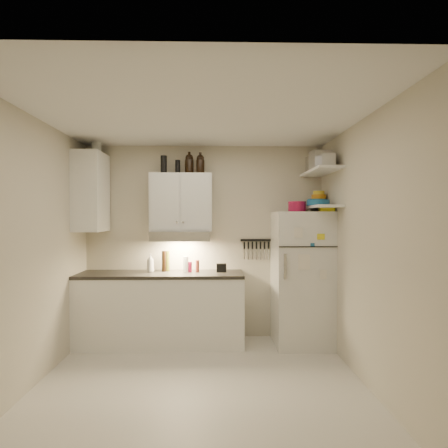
{
  "coord_description": "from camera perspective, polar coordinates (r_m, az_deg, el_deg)",
  "views": [
    {
      "loc": [
        0.14,
        -3.59,
        1.62
      ],
      "look_at": [
        0.25,
        0.9,
        1.55
      ],
      "focal_mm": 30.0,
      "sensor_mm": 36.0,
      "label": 1
    }
  ],
  "objects": [
    {
      "name": "pepper_mill",
      "position": [
        4.88,
        -4.08,
        -6.43
      ],
      "size": [
        0.05,
        0.05,
        0.16
      ],
      "primitive_type": "cylinder",
      "rotation": [
        0.0,
        0.0,
        -0.04
      ],
      "color": "maroon",
      "rests_on": "countertop"
    },
    {
      "name": "red_jar",
      "position": [
        4.91,
        -5.29,
        -6.53
      ],
      "size": [
        0.07,
        0.07,
        0.13
      ],
      "primitive_type": "cylinder",
      "rotation": [
        0.0,
        0.0,
        -0.01
      ],
      "color": "maroon",
      "rests_on": "countertop"
    },
    {
      "name": "knife_strip",
      "position": [
        5.11,
        4.9,
        -2.47
      ],
      "size": [
        0.42,
        0.02,
        0.03
      ],
      "primitive_type": "cube",
      "color": "black",
      "rests_on": "back_wall"
    },
    {
      "name": "shelf_hi",
      "position": [
        4.83,
        14.48,
        7.76
      ],
      "size": [
        0.3,
        0.95,
        0.03
      ],
      "primitive_type": "cube",
      "color": "white",
      "rests_on": "right_wall"
    },
    {
      "name": "range_hood",
      "position": [
        4.89,
        -6.57,
        -1.81
      ],
      "size": [
        0.76,
        0.46,
        0.12
      ],
      "primitive_type": "cube",
      "color": "silver",
      "rests_on": "back_wall"
    },
    {
      "name": "plates",
      "position": [
        4.73,
        14.16,
        3.16
      ],
      "size": [
        0.32,
        0.32,
        0.07
      ],
      "primitive_type": "cylinder",
      "rotation": [
        0.0,
        0.0,
        -0.19
      ],
      "color": "#175381",
      "rests_on": "shelf_lo"
    },
    {
      "name": "base_cabinet",
      "position": [
        4.98,
        -9.56,
        -12.82
      ],
      "size": [
        2.1,
        0.6,
        0.88
      ],
      "primitive_type": "cube",
      "color": "white",
      "rests_on": "floor"
    },
    {
      "name": "clear_bottle",
      "position": [
        4.89,
        -5.84,
        -6.13
      ],
      "size": [
        0.08,
        0.08,
        0.21
      ],
      "primitive_type": "cylinder",
      "rotation": [
        0.0,
        0.0,
        0.19
      ],
      "color": "silver",
      "rests_on": "countertop"
    },
    {
      "name": "thermos_a",
      "position": [
        5.04,
        -7.07,
        8.57
      ],
      "size": [
        0.08,
        0.08,
        0.19
      ],
      "primitive_type": "cylinder",
      "rotation": [
        0.0,
        0.0,
        0.26
      ],
      "color": "black",
      "rests_on": "upper_cabinet"
    },
    {
      "name": "ceiling",
      "position": [
        3.73,
        -3.67,
        16.29
      ],
      "size": [
        3.2,
        3.0,
        0.02
      ],
      "primitive_type": "cube",
      "color": "white",
      "rests_on": "ground"
    },
    {
      "name": "bowl_orange",
      "position": [
        5.01,
        14.24,
        4.03
      ],
      "size": [
        0.19,
        0.19,
        0.06
      ],
      "primitive_type": "cylinder",
      "color": "orange",
      "rests_on": "bowl_teal"
    },
    {
      "name": "right_wall",
      "position": [
        3.89,
        20.83,
        -3.89
      ],
      "size": [
        0.02,
        3.0,
        2.6
      ],
      "primitive_type": "cube",
      "color": "beige",
      "rests_on": "ground"
    },
    {
      "name": "growler_b",
      "position": [
        4.95,
        -3.63,
        9.12
      ],
      "size": [
        0.14,
        0.14,
        0.26
      ],
      "primitive_type": null,
      "rotation": [
        0.0,
        0.0,
        -0.32
      ],
      "color": "black",
      "rests_on": "upper_cabinet"
    },
    {
      "name": "stock_pot",
      "position": [
        5.21,
        14.0,
        8.65
      ],
      "size": [
        0.41,
        0.41,
        0.22
      ],
      "primitive_type": "cylinder",
      "rotation": [
        0.0,
        0.0,
        -0.41
      ],
      "color": "silver",
      "rests_on": "shelf_hi"
    },
    {
      "name": "side_jar",
      "position": [
        5.2,
        -18.88,
        10.99
      ],
      "size": [
        0.17,
        0.17,
        0.17
      ],
      "primitive_type": "cylinder",
      "rotation": [
        0.0,
        0.0,
        0.35
      ],
      "color": "silver",
      "rests_on": "side_cabinet"
    },
    {
      "name": "spice_jar",
      "position": [
        4.87,
        12.77,
        2.43
      ],
      "size": [
        0.08,
        0.08,
        0.1
      ],
      "primitive_type": "cylinder",
      "rotation": [
        0.0,
        0.0,
        -0.27
      ],
      "color": "silver",
      "rests_on": "fridge"
    },
    {
      "name": "floor",
      "position": [
        3.95,
        -3.62,
        -23.51
      ],
      "size": [
        3.2,
        3.0,
        0.02
      ],
      "primitive_type": "cube",
      "color": "beige",
      "rests_on": "ground"
    },
    {
      "name": "countertop",
      "position": [
        4.89,
        -9.57,
        -7.58
      ],
      "size": [
        2.1,
        0.62,
        0.04
      ],
      "primitive_type": "cube",
      "color": "#282622",
      "rests_on": "base_cabinet"
    },
    {
      "name": "tin_a",
      "position": [
        4.75,
        14.46,
        9.4
      ],
      "size": [
        0.24,
        0.23,
        0.22
      ],
      "primitive_type": "cube",
      "rotation": [
        0.0,
        0.0,
        0.13
      ],
      "color": "#AAAAAD",
      "rests_on": "shelf_hi"
    },
    {
      "name": "bowl_yellow",
      "position": [
        5.01,
        14.25,
        4.62
      ],
      "size": [
        0.15,
        0.15,
        0.05
      ],
      "primitive_type": "cylinder",
      "color": "gold",
      "rests_on": "bowl_orange"
    },
    {
      "name": "caddy",
      "position": [
        4.89,
        -0.4,
        -6.69
      ],
      "size": [
        0.13,
        0.09,
        0.11
      ],
      "primitive_type": "cube",
      "rotation": [
        0.0,
        0.0,
        0.01
      ],
      "color": "black",
      "rests_on": "countertop"
    },
    {
      "name": "dutch_oven",
      "position": [
        4.78,
        11.06,
        2.61
      ],
      "size": [
        0.24,
        0.24,
        0.13
      ],
      "primitive_type": "cylinder",
      "rotation": [
        0.0,
        0.0,
        -0.09
      ],
      "color": "maroon",
      "rests_on": "fridge"
    },
    {
      "name": "shelf_lo",
      "position": [
        4.8,
        14.46,
        2.54
      ],
      "size": [
        0.3,
        0.95,
        0.03
      ],
      "primitive_type": "cube",
      "color": "white",
      "rests_on": "right_wall"
    },
    {
      "name": "fridge",
      "position": [
        4.94,
        11.73,
        -8.1
      ],
      "size": [
        0.7,
        0.68,
        1.7
      ],
      "primitive_type": "cube",
      "color": "silver",
      "rests_on": "floor"
    },
    {
      "name": "back_wall",
      "position": [
        5.11,
        -2.97,
        -2.69
      ],
      "size": [
        3.2,
        0.02,
        2.6
      ],
      "primitive_type": "cube",
      "color": "beige",
      "rests_on": "ground"
    },
    {
      "name": "upper_cabinet",
      "position": [
        4.95,
        -6.51,
        3.26
      ],
      "size": [
        0.8,
        0.33,
        0.75
      ],
      "primitive_type": "cube",
      "color": "white",
      "rests_on": "back_wall"
    },
    {
      "name": "vinegar_bottle",
      "position": [
        4.98,
        -9.14,
        -5.61
      ],
      "size": [
        0.07,
        0.07,
        0.27
      ],
      "primitive_type": "cylinder",
      "rotation": [
        0.0,
        0.0,
        0.24
      ],
      "color": "black",
      "rests_on": "countertop"
    },
    {
      "name": "soap_bottle",
      "position": [
        4.95,
        -11.15,
        -5.69
      ],
      "size": [
        0.13,
        0.13,
        0.27
      ],
      "primitive_type": "imported",
      "rotation": [
        0.0,
        0.0,
        0.28
      ],
      "color": "white",
      "rests_on": "countertop"
    },
    {
      "name": "book_stack",
      "position": [
        4.75,
        15.36,
        2.26
      ],
      "size": [
        0.2,
        0.24,
        0.07
      ],
      "primitive_type": "cube",
      "rotation": [
        0.0,
        0.0,
        -0.15
      ],
      "color": "yellow",
      "rests_on": "fridge"
    },
    {
      "name": "bowl_teal",
      "position": [
        5.04,
        13.92,
        3.16
      ],
      "size": [
        0.23,
        0.23,
        0.09
      ],
      "primitive_type": "cylinder",
      "color": "#175381",
      "rests_on": "shelf_lo"
    },
    {
      "name": "oil_bottle",
      "position": [
        5.02,
        -8.59,
        -5.6
      ],
      "size": [
        0.06,
        0.06,
        0.27
      ],
      "primitive_type": "cylinder",
      "rotation": [
        0.0,
        0.0,
        -0.26
      ],
      "color": "#5C6118",
      "rests_on": "countertop"
    },
    {
      "name": "tin_b",
      "position": [
        4.58,
        15.68,
        9.3
      ],
      "size": [
        0.19,
        0.19,
        0.15
      ],
      "primitive_type": "cube",
      "rotation": [
        0.0,
        0.0,
        -0.28
      ],
      "color": "#AAAAAD",
      "rests_on": "shelf_hi"
    },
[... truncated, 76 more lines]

